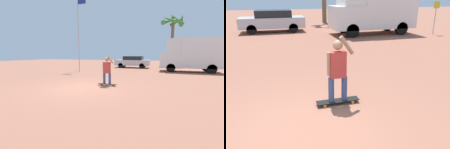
% 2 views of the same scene
% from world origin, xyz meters
% --- Properties ---
extents(ground_plane, '(80.00, 80.00, 0.00)m').
position_xyz_m(ground_plane, '(0.00, 0.00, 0.00)').
color(ground_plane, '#935B47').
extents(skateboard, '(1.06, 0.24, 0.09)m').
position_xyz_m(skateboard, '(0.98, 0.89, 0.08)').
color(skateboard, black).
rests_on(skateboard, ground_plane).
extents(person_skateboarder, '(0.65, 0.23, 1.59)m').
position_xyz_m(person_skateboarder, '(0.98, 0.89, 0.93)').
color(person_skateboarder, '#384C7A').
rests_on(person_skateboarder, skateboard).
extents(camper_van, '(5.64, 2.21, 3.33)m').
position_xyz_m(camper_van, '(6.33, 10.19, 1.80)').
color(camper_van, black).
rests_on(camper_van, ground_plane).
extents(parked_car_silver, '(4.50, 1.91, 1.53)m').
position_xyz_m(parked_car_silver, '(-0.29, 13.08, 0.81)').
color(parked_car_silver, black).
rests_on(parked_car_silver, ground_plane).
extents(palm_tree_near_van, '(3.55, 3.68, 7.48)m').
position_xyz_m(palm_tree_near_van, '(4.58, 17.47, 6.13)').
color(palm_tree_near_van, brown).
rests_on(palm_tree_near_van, ground_plane).
extents(flagpole, '(0.96, 0.12, 7.46)m').
position_xyz_m(flagpole, '(-4.47, 6.74, 4.19)').
color(flagpole, '#B7B7BC').
rests_on(flagpole, ground_plane).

